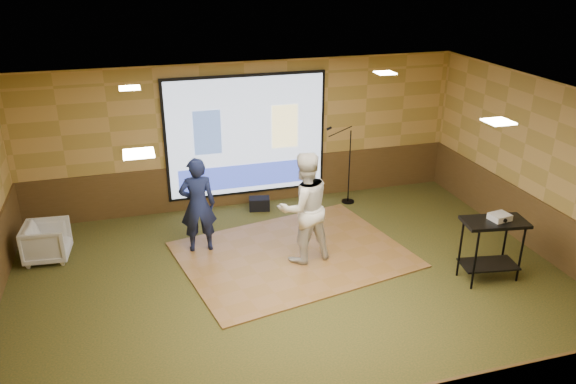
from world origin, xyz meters
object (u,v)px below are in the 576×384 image
object	(u,v)px
projector_screen	(247,137)
player_left	(198,205)
dance_floor	(293,254)
av_table	(493,237)
banquet_chair	(47,242)
projector	(500,217)
duffel_bag	(259,204)
mic_stand	(346,181)
player_right	(304,208)

from	to	relation	value
projector_screen	player_left	size ratio (longest dim) A/B	1.92
dance_floor	av_table	size ratio (longest dim) A/B	3.62
dance_floor	banquet_chair	size ratio (longest dim) A/B	5.16
player_left	projector	distance (m)	5.00
projector_screen	duffel_bag	bearing A→B (deg)	-68.00
dance_floor	projector	bearing A→B (deg)	-29.00
mic_stand	duffel_bag	distance (m)	1.90
banquet_chair	projector_screen	bearing A→B (deg)	-65.68
banquet_chair	dance_floor	bearing A→B (deg)	-99.53
av_table	mic_stand	world-z (taller)	mic_stand
duffel_bag	dance_floor	bearing A→B (deg)	-86.55
player_left	banquet_chair	world-z (taller)	player_left
projector_screen	av_table	size ratio (longest dim) A/B	3.16
dance_floor	banquet_chair	xyz separation A→B (m)	(-4.13, 1.07, 0.32)
projector_screen	duffel_bag	size ratio (longest dim) A/B	7.93
dance_floor	projector	distance (m)	3.50
player_left	banquet_chair	distance (m)	2.67
player_left	av_table	bearing A→B (deg)	154.96
mic_stand	av_table	bearing A→B (deg)	-70.73
av_table	duffel_bag	world-z (taller)	av_table
dance_floor	mic_stand	distance (m)	2.63
av_table	player_right	bearing A→B (deg)	152.45
projector_screen	mic_stand	bearing A→B (deg)	-14.38
player_right	projector	size ratio (longest dim) A/B	6.46
projector	duffel_bag	bearing A→B (deg)	121.23
banquet_chair	duffel_bag	distance (m)	4.13
dance_floor	player_left	size ratio (longest dim) A/B	2.19
projector_screen	dance_floor	bearing A→B (deg)	-83.58
projector_screen	mic_stand	world-z (taller)	projector_screen
projector_screen	banquet_chair	xyz separation A→B (m)	(-3.86, -1.35, -1.14)
mic_stand	duffel_bag	xyz separation A→B (m)	(-1.86, 0.15, -0.36)
projector_screen	projector	xyz separation A→B (m)	(3.18, -4.03, -0.37)
projector_screen	banquet_chair	size ratio (longest dim) A/B	4.51
dance_floor	mic_stand	xyz separation A→B (m)	(1.74, 1.91, 0.48)
av_table	banquet_chair	world-z (taller)	av_table
dance_floor	av_table	distance (m)	3.34
banquet_chair	player_right	bearing A→B (deg)	-101.71
dance_floor	banquet_chair	world-z (taller)	banquet_chair
player_left	player_right	distance (m)	1.88
banquet_chair	projector	bearing A→B (deg)	-105.86
av_table	duffel_bag	distance (m)	4.75
player_right	banquet_chair	world-z (taller)	player_right
mic_stand	duffel_bag	world-z (taller)	mic_stand
projector	mic_stand	size ratio (longest dim) A/B	0.18
dance_floor	player_right	xyz separation A→B (m)	(0.12, -0.21, 0.99)
player_left	av_table	distance (m)	4.93
mic_stand	projector_screen	bearing A→B (deg)	167.72
player_right	av_table	world-z (taller)	player_right
dance_floor	projector	xyz separation A→B (m)	(2.91, -1.61, 1.09)
player_left	av_table	xyz separation A→B (m)	(4.38, -2.26, -0.14)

